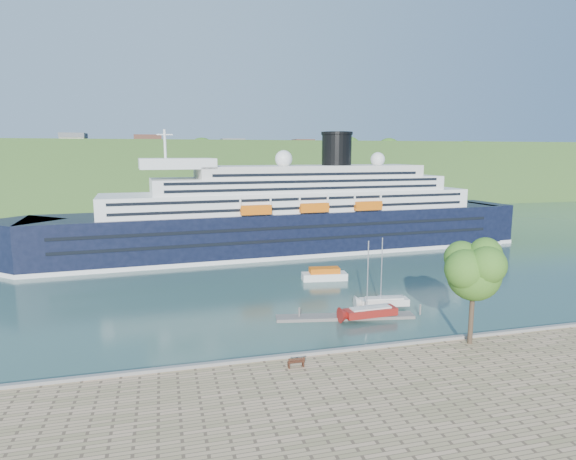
# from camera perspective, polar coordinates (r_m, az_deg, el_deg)

# --- Properties ---
(ground) EXTENTS (400.00, 400.00, 0.00)m
(ground) POSITION_cam_1_polar(r_m,az_deg,el_deg) (47.73, 6.36, -15.11)
(ground) COLOR #2A4A44
(ground) RESTS_ON ground
(far_hillside) EXTENTS (400.00, 50.00, 24.00)m
(far_hillside) POSITION_cam_1_polar(r_m,az_deg,el_deg) (186.40, -9.81, 6.63)
(far_hillside) COLOR #325120
(far_hillside) RESTS_ON ground
(quay_coping) EXTENTS (220.00, 0.50, 0.30)m
(quay_coping) POSITION_cam_1_polar(r_m,az_deg,el_deg) (47.10, 6.48, -13.93)
(quay_coping) COLOR slate
(quay_coping) RESTS_ON promenade
(cruise_ship) EXTENTS (107.00, 21.90, 23.86)m
(cruise_ship) POSITION_cam_1_polar(r_m,az_deg,el_deg) (94.84, -0.51, 4.48)
(cruise_ship) COLOR black
(cruise_ship) RESTS_ON ground
(park_bench) EXTENTS (1.57, 0.65, 1.01)m
(park_bench) POSITION_cam_1_polar(r_m,az_deg,el_deg) (43.59, 0.94, -15.32)
(park_bench) COLOR #411F12
(park_bench) RESTS_ON promenade
(promenade_tree) EXTENTS (6.89, 6.89, 11.40)m
(promenade_tree) POSITION_cam_1_polar(r_m,az_deg,el_deg) (50.16, 21.08, -6.34)
(promenade_tree) COLOR #2B5B18
(promenade_tree) RESTS_ON promenade
(floating_pontoon) EXTENTS (16.66, 4.85, 0.37)m
(floating_pontoon) POSITION_cam_1_polar(r_m,az_deg,el_deg) (58.83, 6.79, -10.17)
(floating_pontoon) COLOR slate
(floating_pontoon) RESTS_ON ground
(sailboat_red) EXTENTS (7.14, 2.32, 9.10)m
(sailboat_red) POSITION_cam_1_polar(r_m,az_deg,el_deg) (57.54, 9.84, -6.14)
(sailboat_red) COLOR maroon
(sailboat_red) RESTS_ON ground
(sailboat_white_far) EXTENTS (6.97, 2.86, 8.74)m
(sailboat_white_far) POSITION_cam_1_polar(r_m,az_deg,el_deg) (61.90, 11.43, -5.27)
(sailboat_white_far) COLOR silver
(sailboat_white_far) RESTS_ON ground
(tender_launch) EXTENTS (7.28, 3.26, 1.94)m
(tender_launch) POSITION_cam_1_polar(r_m,az_deg,el_deg) (75.38, 4.33, -5.19)
(tender_launch) COLOR #DC5F0C
(tender_launch) RESTS_ON ground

